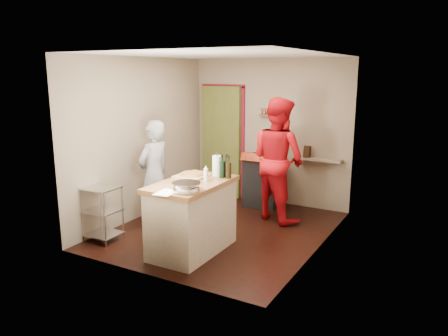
{
  "coord_description": "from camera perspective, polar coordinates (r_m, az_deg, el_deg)",
  "views": [
    {
      "loc": [
        3.11,
        -5.5,
        2.38
      ],
      "look_at": [
        0.03,
        0.0,
        0.97
      ],
      "focal_mm": 35.0,
      "sensor_mm": 36.0,
      "label": 1
    }
  ],
  "objects": [
    {
      "name": "wire_shelving",
      "position": [
        6.44,
        -15.65,
        -5.43
      ],
      "size": [
        0.48,
        0.4,
        0.8
      ],
      "color": "silver",
      "rests_on": "ground"
    },
    {
      "name": "island",
      "position": [
        5.83,
        -4.16,
        -6.19
      ],
      "size": [
        0.75,
        1.37,
        1.27
      ],
      "color": "beige",
      "rests_on": "ground"
    },
    {
      "name": "right_wall",
      "position": [
        5.83,
        12.7,
        1.61
      ],
      "size": [
        0.04,
        3.5,
        2.6
      ],
      "primitive_type": "cube",
      "color": "gray",
      "rests_on": "ground"
    },
    {
      "name": "person_red",
      "position": [
        7.04,
        7.06,
        1.12
      ],
      "size": [
        1.18,
        1.07,
        1.98
      ],
      "primitive_type": "imported",
      "rotation": [
        0.0,
        0.0,
        2.73
      ],
      "color": "red",
      "rests_on": "ground"
    },
    {
      "name": "person_stripe",
      "position": [
        6.76,
        -9.13,
        -0.82
      ],
      "size": [
        0.44,
        0.64,
        1.66
      ],
      "primitive_type": "imported",
      "rotation": [
        0.0,
        0.0,
        -1.65
      ],
      "color": "#A4A4A8",
      "rests_on": "ground"
    },
    {
      "name": "ceiling",
      "position": [
        6.32,
        -0.26,
        14.68
      ],
      "size": [
        3.0,
        3.5,
        0.02
      ],
      "primitive_type": "cube",
      "color": "white",
      "rests_on": "back_wall"
    },
    {
      "name": "back_wall",
      "position": [
        8.28,
        1.97,
        3.92
      ],
      "size": [
        3.0,
        0.44,
        2.6
      ],
      "color": "gray",
      "rests_on": "ground"
    },
    {
      "name": "floor",
      "position": [
        6.75,
        -0.24,
        -8.05
      ],
      "size": [
        3.5,
        3.5,
        0.0
      ],
      "primitive_type": "plane",
      "color": "black",
      "rests_on": "ground"
    },
    {
      "name": "left_wall",
      "position": [
        7.26,
        -10.64,
        3.82
      ],
      "size": [
        0.04,
        3.5,
        2.6
      ],
      "primitive_type": "cube",
      "color": "gray",
      "rests_on": "ground"
    },
    {
      "name": "stove",
      "position": [
        7.81,
        5.21,
        -1.77
      ],
      "size": [
        0.6,
        0.63,
        1.0
      ],
      "color": "black",
      "rests_on": "ground"
    }
  ]
}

